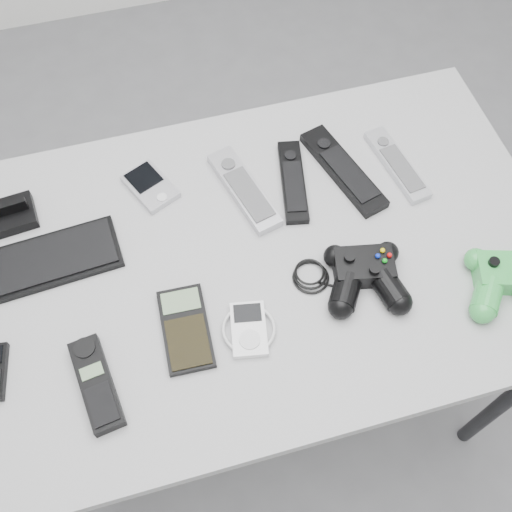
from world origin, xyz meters
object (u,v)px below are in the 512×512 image
object	(u,v)px
remote_silver_a	(244,189)
calculator	(186,329)
pda_keyboard	(47,261)
controller_black	(365,274)
remote_black_b	(343,169)
remote_black_a	(293,181)
desk	(264,269)
pda	(150,186)
controller_green	(508,280)
cordless_handset	(96,383)
remote_silver_b	(397,164)
mp3_player	(249,329)

from	to	relation	value
remote_silver_a	calculator	xyz separation A→B (m)	(-0.18, -0.27, -0.00)
pda_keyboard	controller_black	size ratio (longest dim) A/B	1.05
remote_black_b	controller_black	world-z (taller)	controller_black
remote_black_a	controller_black	world-z (taller)	controller_black
desk	remote_black_a	distance (m)	0.19
pda	controller_green	distance (m)	0.72
controller_black	desk	bearing A→B (deg)	157.60
cordless_handset	controller_green	size ratio (longest dim) A/B	1.03
desk	calculator	distance (m)	0.23
pda	controller_black	xyz separation A→B (m)	(0.35, -0.32, 0.02)
pda_keyboard	remote_silver_b	xyz separation A→B (m)	(0.74, 0.04, 0.00)
controller_green	remote_silver_b	bearing A→B (deg)	122.01
remote_silver_a	calculator	size ratio (longest dim) A/B	1.35
pda	controller_green	bearing A→B (deg)	-58.22
pda_keyboard	calculator	distance (m)	0.31
calculator	cordless_handset	bearing A→B (deg)	-157.45
remote_silver_a	controller_green	size ratio (longest dim) A/B	1.33
desk	cordless_handset	world-z (taller)	cordless_handset
pda	calculator	size ratio (longest dim) A/B	0.70
calculator	controller_black	distance (m)	0.35
mp3_player	controller_green	xyz separation A→B (m)	(0.49, -0.04, 0.02)
remote_black_a	calculator	bearing A→B (deg)	-125.58
controller_green	desk	bearing A→B (deg)	172.02
pda_keyboard	remote_black_a	world-z (taller)	remote_black_a
desk	remote_silver_a	size ratio (longest dim) A/B	5.22
mp3_player	controller_green	size ratio (longest dim) A/B	0.63
desk	calculator	world-z (taller)	calculator
calculator	desk	bearing A→B (deg)	36.08
desk	remote_silver_a	bearing A→B (deg)	90.55
cordless_handset	controller_black	world-z (taller)	controller_black
pda_keyboard	controller_green	distance (m)	0.87
remote_black_b	mp3_player	distance (m)	0.41
pda	calculator	bearing A→B (deg)	-113.69
pda_keyboard	remote_black_a	xyz separation A→B (m)	(0.51, 0.05, 0.00)
pda_keyboard	controller_black	distance (m)	0.61
remote_silver_a	calculator	bearing A→B (deg)	-138.25
mp3_player	controller_green	bearing A→B (deg)	5.82
pda_keyboard	pda	bearing A→B (deg)	24.16
desk	mp3_player	size ratio (longest dim) A/B	11.05
pda_keyboard	remote_silver_b	distance (m)	0.74
pda_keyboard	controller_black	bearing A→B (deg)	-23.44
remote_black_b	controller_black	distance (m)	0.26
remote_black_a	remote_black_b	world-z (taller)	remote_black_b
remote_silver_b	calculator	distance (m)	0.57
remote_black_b	mp3_player	world-z (taller)	remote_black_b
pda	desk	bearing A→B (deg)	-72.99
remote_silver_a	controller_green	bearing A→B (deg)	-53.84
desk	remote_black_b	xyz separation A→B (m)	(0.21, 0.14, 0.08)
desk	pda	size ratio (longest dim) A/B	10.07
desk	pda	distance (m)	0.29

